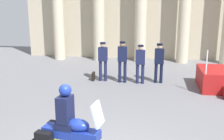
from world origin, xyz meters
TOP-DOWN VIEW (x-y plane):
  - officer_in_row_0 at (-0.85, 6.34)m, footprint 0.38×0.24m
  - officer_in_row_1 at (0.00, 6.21)m, footprint 0.38×0.24m
  - officer_in_row_2 at (0.75, 6.16)m, footprint 0.38×0.24m
  - officer_in_row_3 at (1.52, 6.36)m, footprint 0.38×0.24m
  - motorcycle_with_rider at (-0.54, -0.21)m, footprint 2.07×0.80m
  - briefcase_on_ground at (-1.27, 6.36)m, footprint 0.10×0.32m

SIDE VIEW (x-z plane):
  - briefcase_on_ground at x=-1.27m, z-range 0.00..0.36m
  - motorcycle_with_rider at x=-0.54m, z-range -0.16..1.74m
  - officer_in_row_2 at x=0.75m, z-range 0.15..1.78m
  - officer_in_row_3 at x=1.52m, z-range 0.15..1.82m
  - officer_in_row_0 at x=-0.85m, z-range 0.15..1.84m
  - officer_in_row_1 at x=0.00m, z-range 0.16..1.91m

